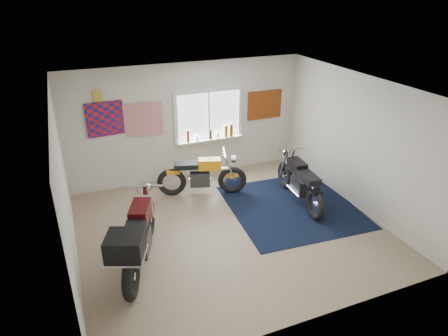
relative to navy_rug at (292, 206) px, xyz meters
name	(u,v)px	position (x,y,z in m)	size (l,w,h in m)	color
ground	(230,228)	(-1.52, -0.26, -0.01)	(5.50, 5.50, 0.00)	#9E896B
room_shell	(231,149)	(-1.52, -0.26, 1.63)	(5.50, 5.50, 5.50)	white
navy_rug	(292,206)	(0.00, 0.00, 0.00)	(2.50, 2.60, 0.01)	black
window_assembly	(209,119)	(-1.02, 2.21, 1.36)	(1.66, 0.17, 1.26)	white
oil_bottles	(217,133)	(-0.83, 2.14, 1.03)	(1.16, 0.09, 0.30)	maroon
flag_display	(97,96)	(-3.42, 2.22, 2.14)	(1.60, 0.10, 1.17)	red
triumph_poster	(265,105)	(0.43, 2.22, 1.54)	(0.90, 0.03, 0.70)	#A54C14
yellow_triumph	(202,176)	(-1.55, 1.24, 0.43)	(1.90, 0.78, 0.98)	black
black_chrome_bike	(300,183)	(0.23, 0.13, 0.45)	(0.62, 2.02, 1.03)	black
maroon_tourer	(137,239)	(-3.33, -0.81, 0.60)	(1.18, 2.23, 1.16)	black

